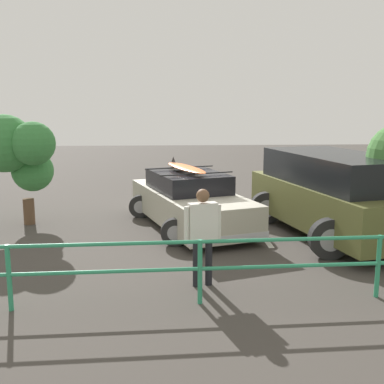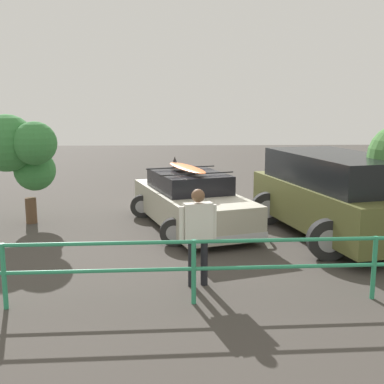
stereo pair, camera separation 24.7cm
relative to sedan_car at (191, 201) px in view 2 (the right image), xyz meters
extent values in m
cube|color=#423D38|center=(-0.60, -0.49, -0.63)|extent=(44.00, 44.00, 0.02)
cube|color=silver|center=(-1.57, 0.03, -0.62)|extent=(0.12, 3.66, 0.00)
cube|color=#B7B29E|center=(-0.01, 0.03, -0.11)|extent=(2.95, 4.65, 0.70)
cube|color=black|center=(0.04, -0.13, 0.46)|extent=(2.06, 2.44, 0.43)
cube|color=silver|center=(-0.67, 2.06, -0.34)|extent=(1.67, 0.63, 0.14)
cube|color=silver|center=(0.64, -1.99, -0.34)|extent=(1.67, 0.63, 0.14)
cylinder|color=black|center=(-1.25, 1.05, -0.33)|extent=(0.58, 0.18, 0.58)
cylinder|color=#99999E|center=(-1.25, 1.05, -0.33)|extent=(0.32, 0.19, 0.32)
cylinder|color=black|center=(0.40, 1.58, -0.33)|extent=(0.58, 0.18, 0.58)
cylinder|color=#99999E|center=(0.40, 1.58, -0.33)|extent=(0.32, 0.19, 0.32)
cylinder|color=black|center=(-0.42, -1.51, -0.33)|extent=(0.58, 0.18, 0.58)
cylinder|color=#99999E|center=(-0.42, -1.51, -0.33)|extent=(0.32, 0.19, 0.32)
cylinder|color=black|center=(1.23, -0.98, -0.33)|extent=(0.58, 0.18, 0.58)
cylinder|color=#99999E|center=(1.23, -0.98, -0.33)|extent=(0.32, 0.19, 0.32)
cylinder|color=black|center=(-0.13, 0.41, 0.71)|extent=(1.70, 0.58, 0.03)
cylinder|color=black|center=(0.22, -0.68, 0.71)|extent=(1.70, 0.58, 0.03)
ellipsoid|color=orange|center=(0.09, -0.17, 0.77)|extent=(1.12, 2.17, 0.09)
cone|color=black|center=(0.37, -0.98, 0.89)|extent=(0.10, 0.10, 0.14)
cube|color=brown|center=(-3.12, 1.00, 0.09)|extent=(2.90, 5.00, 0.91)
cube|color=black|center=(-3.12, 1.00, 0.88)|extent=(2.53, 3.96, 0.66)
cylinder|color=black|center=(-2.58, -1.39, 0.19)|extent=(0.72, 0.33, 0.70)
cylinder|color=black|center=(-2.48, 2.59, -0.23)|extent=(0.78, 0.22, 0.78)
cylinder|color=#99999E|center=(-2.48, 2.59, -0.23)|extent=(0.43, 0.23, 0.43)
cylinder|color=black|center=(-3.76, -0.59, -0.23)|extent=(0.78, 0.22, 0.78)
cylinder|color=#99999E|center=(-3.76, -0.59, -0.23)|extent=(0.43, 0.23, 0.43)
cylinder|color=black|center=(-1.86, -0.16, -0.23)|extent=(0.78, 0.22, 0.78)
cylinder|color=#99999E|center=(-1.86, -0.16, -0.23)|extent=(0.43, 0.23, 0.43)
cylinder|color=black|center=(-0.10, 3.77, -0.23)|extent=(0.11, 0.11, 0.78)
cylinder|color=black|center=(0.11, 3.83, -0.23)|extent=(0.11, 0.11, 0.78)
cube|color=silver|center=(0.00, 3.80, 0.45)|extent=(0.48, 0.29, 0.58)
sphere|color=brown|center=(0.00, 3.80, 0.86)|extent=(0.21, 0.21, 0.21)
cylinder|color=silver|center=(-0.25, 3.73, 0.43)|extent=(0.08, 0.08, 0.55)
cylinder|color=silver|center=(0.26, 3.87, 0.43)|extent=(0.08, 0.08, 0.55)
cylinder|color=#2D9366|center=(-2.59, 4.42, -0.13)|extent=(0.07, 0.07, 0.97)
cylinder|color=#2D9366|center=(0.10, 4.51, -0.13)|extent=(0.07, 0.07, 0.97)
cylinder|color=#2D9366|center=(2.79, 4.60, -0.13)|extent=(0.07, 0.07, 0.97)
cylinder|color=#2D9366|center=(0.10, 4.51, 0.32)|extent=(10.77, 0.41, 0.06)
cylinder|color=#2D9366|center=(0.10, 4.51, -0.08)|extent=(10.77, 0.41, 0.06)
cylinder|color=brown|center=(3.89, -0.46, -0.30)|extent=(0.27, 0.27, 0.63)
sphere|color=#387F3D|center=(4.29, -0.26, 1.36)|extent=(1.35, 1.35, 1.35)
sphere|color=#387F3D|center=(3.80, -0.64, 0.67)|extent=(1.00, 1.00, 1.00)
sphere|color=#387F3D|center=(3.57, 0.00, 1.38)|extent=(1.00, 1.00, 1.00)
sphere|color=#387F3D|center=(3.93, -0.77, 1.18)|extent=(1.02, 1.02, 1.02)
camera|label=1|loc=(0.60, 11.14, 2.28)|focal=45.00mm
camera|label=2|loc=(0.36, 11.15, 2.28)|focal=45.00mm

